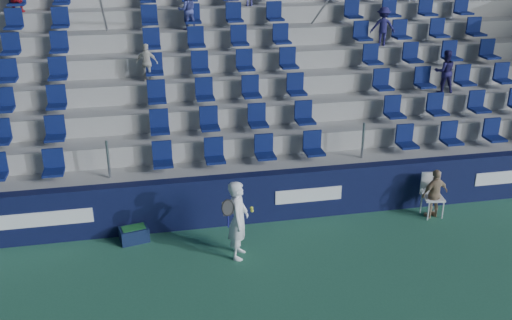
% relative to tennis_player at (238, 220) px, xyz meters
% --- Properties ---
extents(ground, '(70.00, 70.00, 0.00)m').
position_rel_tennis_player_xyz_m(ground, '(0.39, -1.70, -0.87)').
color(ground, '#2F6D50').
rests_on(ground, ground).
extents(sponsor_wall, '(24.00, 0.32, 1.20)m').
position_rel_tennis_player_xyz_m(sponsor_wall, '(0.39, 1.45, -0.27)').
color(sponsor_wall, '#0F1438').
rests_on(sponsor_wall, ground).
extents(grandstand, '(24.00, 8.17, 6.63)m').
position_rel_tennis_player_xyz_m(grandstand, '(0.39, 6.55, 1.27)').
color(grandstand, '#999994').
rests_on(grandstand, ground).
extents(tennis_player, '(0.70, 0.73, 1.73)m').
position_rel_tennis_player_xyz_m(tennis_player, '(0.00, 0.00, 0.00)').
color(tennis_player, white).
rests_on(tennis_player, ground).
extents(line_judge_chair, '(0.52, 0.53, 1.05)m').
position_rel_tennis_player_xyz_m(line_judge_chair, '(4.84, 0.96, -0.27)').
color(line_judge_chair, white).
rests_on(line_judge_chair, ground).
extents(line_judge, '(0.76, 0.43, 1.22)m').
position_rel_tennis_player_xyz_m(line_judge, '(4.84, 0.80, -0.26)').
color(line_judge, tan).
rests_on(line_judge, ground).
extents(ball_bin, '(0.68, 0.52, 0.34)m').
position_rel_tennis_player_xyz_m(ball_bin, '(-2.16, 1.05, -0.68)').
color(ball_bin, '#101C3C').
rests_on(ball_bin, ground).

